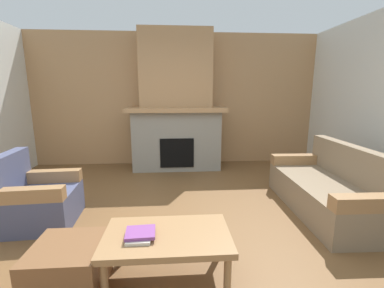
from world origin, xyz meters
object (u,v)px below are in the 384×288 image
at_px(fireplace, 176,110).
at_px(ottoman, 69,269).
at_px(couch, 330,190).
at_px(coffee_table, 167,240).
at_px(armchair, 36,200).

height_order(fireplace, ottoman, fireplace).
height_order(couch, coffee_table, couch).
distance_m(armchair, ottoman, 1.39).
xyz_separation_m(armchair, coffee_table, (1.55, -1.08, 0.08)).
xyz_separation_m(fireplace, ottoman, (-0.87, -3.38, -0.96)).
relative_size(fireplace, ottoman, 5.19).
distance_m(fireplace, couch, 3.04).
relative_size(fireplace, coffee_table, 2.70).
height_order(fireplace, couch, fireplace).
distance_m(couch, coffee_table, 2.37).
bearing_deg(armchair, fireplace, 53.26).
bearing_deg(ottoman, coffee_table, 4.19).
xyz_separation_m(fireplace, coffee_table, (-0.12, -3.32, -0.79)).
bearing_deg(fireplace, ottoman, -104.51).
height_order(armchair, coffee_table, armchair).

